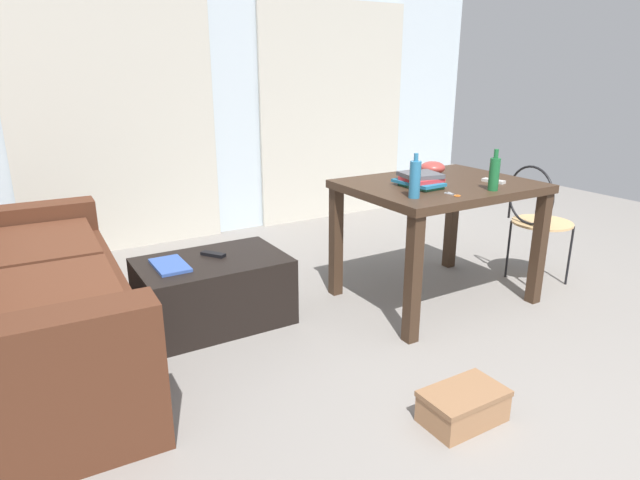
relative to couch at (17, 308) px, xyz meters
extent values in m
plane|color=gray|center=(1.91, -0.44, -0.32)|extent=(8.65, 8.65, 0.00)
cube|color=silver|center=(1.91, 1.77, 0.89)|extent=(5.31, 0.10, 2.42)
cube|color=beige|center=(0.89, 1.68, 0.71)|extent=(1.59, 0.03, 2.06)
cube|color=beige|center=(2.93, 1.68, 0.71)|extent=(1.59, 0.03, 2.06)
cube|color=#4C2819|center=(0.04, 0.00, -0.10)|extent=(0.99, 2.05, 0.44)
cube|color=#4C2819|center=(0.08, 0.91, 0.22)|extent=(0.92, 0.23, 0.19)
cube|color=#4C2819|center=(0.01, -0.91, 0.22)|extent=(0.92, 0.23, 0.19)
cube|color=#552D1C|center=(0.11, 0.40, 0.17)|extent=(0.70, 0.79, 0.10)
cube|color=#552D1C|center=(0.08, -0.41, 0.17)|extent=(0.70, 0.79, 0.10)
cube|color=black|center=(1.01, -0.03, -0.12)|extent=(0.84, 0.55, 0.40)
cube|color=#382619|center=(2.37, -0.43, 0.43)|extent=(1.13, 0.87, 0.05)
cube|color=#382619|center=(1.86, -0.81, 0.04)|extent=(0.07, 0.07, 0.73)
cube|color=#382619|center=(2.89, -0.81, 0.04)|extent=(0.07, 0.07, 0.73)
cube|color=#382619|center=(1.86, -0.04, 0.04)|extent=(0.07, 0.07, 0.73)
cube|color=#382619|center=(2.89, -0.04, 0.04)|extent=(0.07, 0.07, 0.73)
cylinder|color=tan|center=(3.21, -0.58, 0.11)|extent=(0.41, 0.41, 0.02)
cylinder|color=black|center=(3.34, -0.74, -0.11)|extent=(0.02, 0.02, 0.43)
cylinder|color=black|center=(3.37, -0.45, -0.11)|extent=(0.02, 0.02, 0.43)
cylinder|color=black|center=(3.05, -0.71, -0.11)|extent=(0.02, 0.02, 0.43)
cylinder|color=black|center=(3.09, -0.42, -0.11)|extent=(0.02, 0.02, 0.43)
torus|color=black|center=(3.07, -0.56, 0.32)|extent=(0.06, 0.40, 0.40)
cylinder|color=black|center=(3.05, -0.74, 0.22)|extent=(0.02, 0.02, 0.20)
cylinder|color=black|center=(3.09, -0.39, 0.22)|extent=(0.02, 0.02, 0.20)
cylinder|color=#195B2D|center=(2.48, -0.75, 0.55)|extent=(0.06, 0.06, 0.19)
cylinder|color=#195B2D|center=(2.48, -0.75, 0.67)|extent=(0.03, 0.03, 0.05)
cylinder|color=teal|center=(1.96, -0.66, 0.56)|extent=(0.06, 0.06, 0.20)
cylinder|color=teal|center=(1.96, -0.66, 0.68)|extent=(0.02, 0.02, 0.04)
ellipsoid|color=#9E3833|center=(2.53, -0.19, 0.50)|extent=(0.17, 0.17, 0.08)
cube|color=#2D7F56|center=(2.18, -0.47, 0.47)|extent=(0.17, 0.25, 0.02)
cube|color=#1E668C|center=(2.17, -0.46, 0.48)|extent=(0.20, 0.30, 0.02)
cube|color=red|center=(2.18, -0.47, 0.50)|extent=(0.20, 0.20, 0.02)
cube|color=#4C4C51|center=(2.18, -0.46, 0.53)|extent=(0.25, 0.24, 0.03)
cube|color=#B7B7B2|center=(2.66, -0.60, 0.47)|extent=(0.07, 0.15, 0.02)
cube|color=#9EA0A5|center=(2.19, -0.70, 0.46)|extent=(0.02, 0.07, 0.00)
torus|color=orange|center=(2.20, -0.76, 0.46)|extent=(0.03, 0.03, 0.00)
cube|color=#9EA0A5|center=(2.20, -0.70, 0.46)|extent=(0.03, 0.07, 0.00)
torus|color=orange|center=(2.19, -0.76, 0.46)|extent=(0.03, 0.03, 0.00)
cube|color=black|center=(1.04, 0.02, 0.09)|extent=(0.12, 0.15, 0.02)
cube|color=#33519E|center=(0.77, -0.02, 0.09)|extent=(0.17, 0.29, 0.02)
cube|color=#996B47|center=(1.58, -1.49, -0.26)|extent=(0.35, 0.22, 0.12)
cube|color=brown|center=(1.58, -1.49, -0.19)|extent=(0.36, 0.22, 0.02)
camera|label=1|loc=(0.04, -2.87, 1.14)|focal=30.21mm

